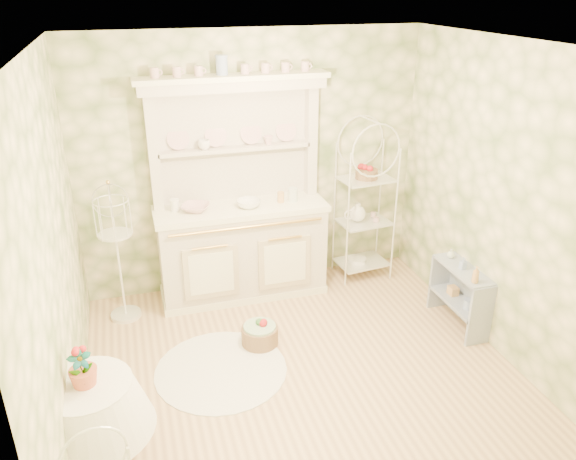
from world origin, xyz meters
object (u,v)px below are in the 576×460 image
object	(u,v)px
side_shelf	(460,297)
floor_basket	(260,333)
kitchen_dresser	(240,193)
round_table	(94,430)
birdcage_stand	(118,255)
bakers_rack	(365,205)

from	to	relation	value
side_shelf	floor_basket	world-z (taller)	side_shelf
side_shelf	kitchen_dresser	bearing A→B (deg)	150.72
round_table	birdcage_stand	distance (m)	1.97
kitchen_dresser	birdcage_stand	xyz separation A→B (m)	(-1.24, -0.13, -0.46)
kitchen_dresser	side_shelf	distance (m)	2.39
kitchen_dresser	bakers_rack	distance (m)	1.42
kitchen_dresser	bakers_rack	world-z (taller)	kitchen_dresser
side_shelf	birdcage_stand	distance (m)	3.32
kitchen_dresser	round_table	xyz separation A→B (m)	(-1.48, -2.06, -0.82)
round_table	birdcage_stand	size ratio (longest dim) A/B	0.48
birdcage_stand	bakers_rack	bearing A→B (deg)	3.43
kitchen_dresser	round_table	bearing A→B (deg)	-125.73
kitchen_dresser	bakers_rack	xyz separation A→B (m)	(1.39, 0.02, -0.29)
round_table	floor_basket	world-z (taller)	round_table
side_shelf	round_table	world-z (taller)	round_table
round_table	floor_basket	xyz separation A→B (m)	(1.42, 1.08, -0.21)
kitchen_dresser	side_shelf	world-z (taller)	kitchen_dresser
kitchen_dresser	floor_basket	distance (m)	1.41
floor_basket	birdcage_stand	bearing A→B (deg)	144.57
bakers_rack	birdcage_stand	size ratio (longest dim) A/B	1.24
birdcage_stand	floor_basket	bearing A→B (deg)	-35.43
birdcage_stand	side_shelf	bearing A→B (deg)	-18.89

